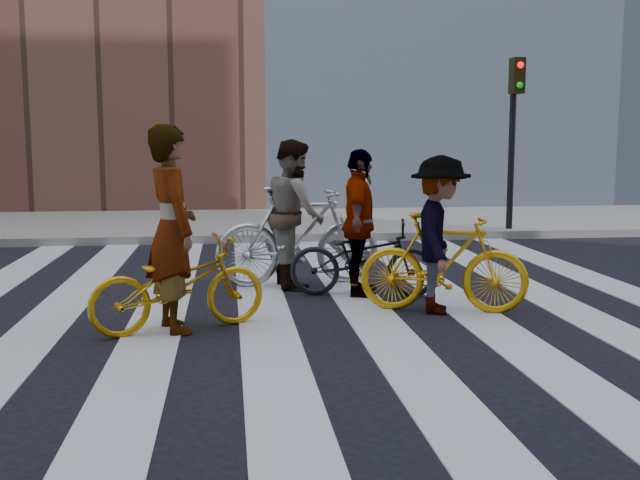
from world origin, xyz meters
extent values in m
plane|color=black|center=(0.00, 0.00, 0.00)|extent=(100.00, 100.00, 0.00)
cube|color=gray|center=(0.00, 7.50, 0.07)|extent=(100.00, 5.00, 0.15)
cube|color=silver|center=(-2.75, 0.00, 0.01)|extent=(0.55, 10.00, 0.01)
cube|color=silver|center=(-1.65, 0.00, 0.01)|extent=(0.55, 10.00, 0.01)
cube|color=silver|center=(-0.55, 0.00, 0.01)|extent=(0.55, 10.00, 0.01)
cube|color=silver|center=(0.55, 0.00, 0.01)|extent=(0.55, 10.00, 0.01)
cube|color=silver|center=(1.65, 0.00, 0.01)|extent=(0.55, 10.00, 0.01)
cube|color=silver|center=(2.75, 0.00, 0.01)|extent=(0.55, 10.00, 0.01)
cube|color=silver|center=(3.85, 0.00, 0.01)|extent=(0.55, 10.00, 0.01)
cylinder|color=black|center=(4.40, 5.40, 1.60)|extent=(0.12, 0.12, 3.20)
cube|color=black|center=(4.40, 5.25, 3.00)|extent=(0.22, 0.28, 0.65)
sphere|color=red|center=(4.40, 5.10, 3.18)|extent=(0.12, 0.12, 0.12)
sphere|color=#0CCC26|center=(4.40, 5.10, 2.82)|extent=(0.12, 0.12, 0.12)
imported|color=orange|center=(-1.40, -1.08, 0.45)|extent=(1.82, 1.18, 0.91)
imported|color=silver|center=(-0.04, 1.04, 0.63)|extent=(2.15, 0.83, 1.26)
imported|color=#F1A60D|center=(1.35, -0.63, 0.53)|extent=(1.84, 0.99, 1.06)
imported|color=black|center=(0.65, 0.29, 0.45)|extent=(1.81, 0.95, 0.91)
imported|color=slate|center=(-1.45, -1.08, 0.99)|extent=(0.70, 0.84, 1.97)
imported|color=slate|center=(-0.09, 1.04, 0.92)|extent=(0.79, 0.97, 1.84)
imported|color=slate|center=(1.30, -0.63, 0.84)|extent=(0.91, 1.21, 1.67)
imported|color=slate|center=(0.60, 0.29, 0.86)|extent=(0.62, 1.08, 1.73)
camera|label=1|loc=(-0.91, -8.24, 1.82)|focal=42.00mm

